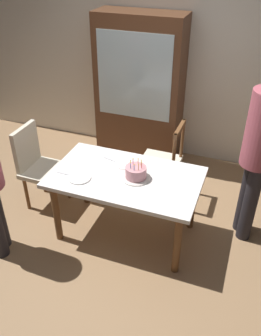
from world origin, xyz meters
TOP-DOWN VIEW (x-y plane):
  - ground at (0.00, 0.00)m, footprint 6.40×6.40m
  - back_wall at (0.00, 1.85)m, footprint 6.40×0.10m
  - dining_table at (0.00, 0.00)m, footprint 1.43×0.84m
  - birthday_cake at (0.10, -0.00)m, footprint 0.28×0.28m
  - plate_near_celebrant at (-0.39, -0.19)m, footprint 0.22×0.22m
  - plate_far_side at (-0.07, 0.19)m, footprint 0.22×0.22m
  - fork_near_celebrant at (-0.55, -0.18)m, footprint 0.18×0.02m
  - fork_far_side at (-0.23, 0.21)m, footprint 0.18×0.06m
  - chair_spindle_back at (0.16, 0.74)m, footprint 0.44×0.44m
  - chair_upholstered at (-1.10, 0.15)m, footprint 0.45×0.44m
  - person_guest at (1.14, 0.42)m, footprint 0.32×0.32m
  - china_cabinet at (-0.41, 1.56)m, footprint 1.10×0.45m

SIDE VIEW (x-z plane):
  - ground at x=0.00m, z-range 0.00..0.00m
  - chair_spindle_back at x=0.16m, z-range -0.02..0.93m
  - chair_upholstered at x=-1.10m, z-range 0.06..1.01m
  - dining_table at x=0.00m, z-range 0.26..0.98m
  - fork_near_celebrant at x=-0.55m, z-range 0.72..0.73m
  - fork_far_side at x=-0.23m, z-range 0.72..0.73m
  - plate_near_celebrant at x=-0.39m, z-range 0.72..0.73m
  - plate_far_side at x=-0.07m, z-range 0.72..0.73m
  - birthday_cake at x=0.10m, z-range 0.68..0.87m
  - china_cabinet at x=-0.41m, z-range 0.00..1.90m
  - person_guest at x=1.14m, z-range 0.13..1.90m
  - back_wall at x=0.00m, z-range 0.00..2.60m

